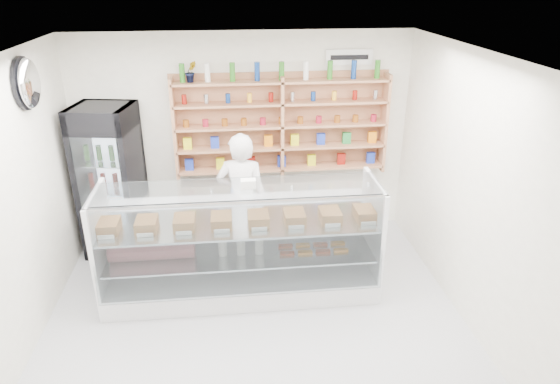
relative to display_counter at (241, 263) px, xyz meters
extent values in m
plane|color=#AEAFB3|center=(0.13, -0.94, -0.37)|extent=(5.00, 5.00, 0.00)
plane|color=white|center=(0.13, -0.94, 2.43)|extent=(5.00, 5.00, 0.00)
plane|color=white|center=(0.13, 1.56, 1.03)|extent=(4.50, 0.00, 4.50)
plane|color=white|center=(2.38, -0.94, 1.03)|extent=(0.00, 5.00, 5.00)
cube|color=white|center=(0.00, -0.01, -0.24)|extent=(3.10, 0.88, 0.26)
cube|color=white|center=(0.00, 0.40, 0.22)|extent=(3.10, 0.05, 0.65)
cube|color=silver|center=(0.00, -0.01, 0.16)|extent=(2.98, 0.77, 0.02)
cube|color=silver|center=(0.00, -0.01, 0.54)|extent=(3.04, 0.81, 0.02)
cube|color=silver|center=(0.00, -0.44, 0.43)|extent=(3.04, 0.13, 1.08)
cube|color=silver|center=(0.00, -0.07, 0.98)|extent=(3.04, 0.61, 0.01)
imported|color=silver|center=(0.05, 0.70, 0.50)|extent=(0.69, 0.52, 1.73)
cube|color=black|center=(-1.61, 1.16, 0.63)|extent=(0.82, 0.81, 1.99)
cube|color=#2E053D|center=(-1.56, 0.83, 1.47)|extent=(0.70, 0.15, 0.28)
cube|color=silver|center=(-1.55, 0.82, 0.54)|extent=(0.59, 0.11, 1.57)
cube|color=#AB7450|center=(-0.77, 1.40, 1.22)|extent=(0.04, 0.28, 1.33)
cube|color=#AB7450|center=(0.63, 1.40, 1.22)|extent=(0.04, 0.28, 1.33)
cube|color=#AB7450|center=(2.03, 1.40, 1.22)|extent=(0.04, 0.28, 1.33)
cube|color=#AB7450|center=(0.63, 1.40, 0.63)|extent=(2.80, 0.28, 0.03)
cube|color=#AB7450|center=(0.63, 1.40, 0.93)|extent=(2.80, 0.28, 0.03)
cube|color=#AB7450|center=(0.63, 1.40, 1.23)|extent=(2.80, 0.28, 0.03)
cube|color=#AB7450|center=(0.63, 1.40, 1.53)|extent=(2.80, 0.28, 0.03)
cube|color=#AB7450|center=(0.63, 1.40, 1.81)|extent=(2.80, 0.28, 0.03)
imported|color=#1E6626|center=(-0.52, 1.40, 1.96)|extent=(0.18, 0.16, 0.26)
ellipsoid|color=silver|center=(-2.04, 0.26, 2.08)|extent=(0.15, 0.50, 0.50)
cube|color=white|center=(1.53, 1.53, 2.08)|extent=(0.62, 0.03, 0.20)
camera|label=1|loc=(-0.09, -4.97, 3.11)|focal=32.00mm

